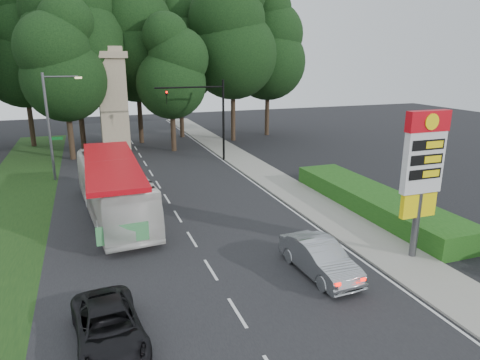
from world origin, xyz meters
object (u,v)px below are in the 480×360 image
object	(u,v)px
gas_station_pylon	(423,165)
traffic_signal_mast	(209,109)
monument	(113,101)
suv_charcoal	(109,327)
streetlight_signs	(51,122)
sedan_silver	(320,258)
transit_bus	(113,189)

from	to	relation	value
gas_station_pylon	traffic_signal_mast	size ratio (longest dim) A/B	0.95
monument	suv_charcoal	distance (m)	30.14
streetlight_signs	sedan_silver	xyz separation A→B (m)	(11.31, -19.90, -3.69)
traffic_signal_mast	transit_bus	distance (m)	15.03
monument	sedan_silver	world-z (taller)	monument
streetlight_signs	sedan_silver	world-z (taller)	streetlight_signs
gas_station_pylon	traffic_signal_mast	distance (m)	22.29
suv_charcoal	sedan_silver	bearing A→B (deg)	6.71
transit_bus	gas_station_pylon	bearing A→B (deg)	-45.00
gas_station_pylon	suv_charcoal	xyz separation A→B (m)	(-13.69, -1.70, -3.82)
traffic_signal_mast	streetlight_signs	distance (m)	12.83
transit_bus	sedan_silver	size ratio (longest dim) A/B	2.62
sedan_silver	suv_charcoal	size ratio (longest dim) A/B	1.01
gas_station_pylon	streetlight_signs	world-z (taller)	streetlight_signs
gas_station_pylon	suv_charcoal	distance (m)	14.31
traffic_signal_mast	sedan_silver	size ratio (longest dim) A/B	1.58
transit_bus	traffic_signal_mast	bearing A→B (deg)	46.29
sedan_silver	suv_charcoal	xyz separation A→B (m)	(-8.81, -1.81, -0.12)
monument	suv_charcoal	world-z (taller)	monument
traffic_signal_mast	sedan_silver	world-z (taller)	traffic_signal_mast
gas_station_pylon	monument	world-z (taller)	monument
traffic_signal_mast	suv_charcoal	size ratio (longest dim) A/B	1.60
gas_station_pylon	traffic_signal_mast	xyz separation A→B (m)	(-3.52, 22.00, 0.22)
gas_station_pylon	sedan_silver	bearing A→B (deg)	178.65
traffic_signal_mast	transit_bus	bearing A→B (deg)	-128.26
traffic_signal_mast	sedan_silver	xyz separation A→B (m)	(-1.36, -21.89, -3.92)
traffic_signal_mast	sedan_silver	bearing A→B (deg)	-93.56
streetlight_signs	monument	xyz separation A→B (m)	(4.99, 7.99, 0.67)
transit_bus	sedan_silver	xyz separation A→B (m)	(7.76, -10.32, -0.91)
traffic_signal_mast	streetlight_signs	bearing A→B (deg)	-171.08
streetlight_signs	suv_charcoal	world-z (taller)	streetlight_signs
monument	sedan_silver	bearing A→B (deg)	-77.23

